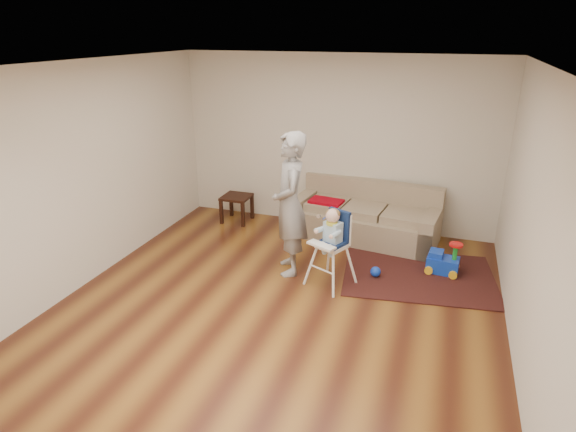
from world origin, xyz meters
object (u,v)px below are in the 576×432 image
(sofa, at_px, (365,213))
(high_chair, at_px, (331,249))
(ride_on_toy, at_px, (444,257))
(toy_ball, at_px, (376,272))
(adult, at_px, (290,205))
(side_table, at_px, (237,208))

(sofa, height_order, high_chair, high_chair)
(sofa, distance_m, high_chair, 1.55)
(ride_on_toy, relative_size, high_chair, 0.43)
(sofa, relative_size, high_chair, 2.22)
(toy_ball, bearing_deg, sofa, 107.53)
(adult, bearing_deg, side_table, -158.82)
(sofa, xyz_separation_m, ride_on_toy, (1.19, -0.79, -0.19))
(sofa, distance_m, ride_on_toy, 1.44)
(sofa, relative_size, ride_on_toy, 5.16)
(high_chair, bearing_deg, toy_ball, 58.49)
(side_table, height_order, high_chair, high_chair)
(sofa, relative_size, toy_ball, 16.80)
(side_table, height_order, adult, adult)
(side_table, relative_size, high_chair, 0.44)
(side_table, bearing_deg, sofa, -0.77)
(sofa, height_order, toy_ball, sofa)
(sofa, bearing_deg, toy_ball, -65.44)
(sofa, distance_m, side_table, 2.15)
(side_table, relative_size, adult, 0.24)
(ride_on_toy, distance_m, adult, 2.14)
(adult, bearing_deg, sofa, 127.43)
(toy_ball, relative_size, adult, 0.07)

